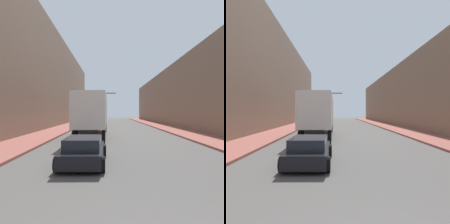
% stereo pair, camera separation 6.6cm
% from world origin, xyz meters
% --- Properties ---
extents(sidewalk_right, '(3.36, 80.00, 0.15)m').
position_xyz_m(sidewalk_right, '(7.33, 30.00, 0.07)').
color(sidewalk_right, '#9E564C').
rests_on(sidewalk_right, ground).
extents(sidewalk_left, '(3.36, 80.00, 0.15)m').
position_xyz_m(sidewalk_left, '(-7.33, 30.00, 0.07)').
color(sidewalk_left, '#9E564C').
rests_on(sidewalk_left, ground).
extents(building_right, '(6.00, 80.00, 9.96)m').
position_xyz_m(building_right, '(12.01, 30.00, 4.98)').
color(building_right, '#846B56').
rests_on(building_right, ground).
extents(building_left, '(6.00, 80.00, 15.06)m').
position_xyz_m(building_left, '(-12.01, 30.00, 7.53)').
color(building_left, '#846B56').
rests_on(building_left, ground).
extents(semi_truck, '(2.50, 12.65, 3.89)m').
position_xyz_m(semi_truck, '(-2.48, 19.33, 2.21)').
color(semi_truck, silver).
rests_on(semi_truck, ground).
extents(sedan_car, '(2.00, 4.25, 1.23)m').
position_xyz_m(sedan_car, '(-2.12, 7.91, 0.60)').
color(sedan_car, black).
rests_on(sedan_car, ground).
extents(traffic_signal_gantry, '(5.72, 0.35, 5.65)m').
position_xyz_m(traffic_signal_gantry, '(-4.11, 33.05, 3.92)').
color(traffic_signal_gantry, black).
rests_on(traffic_signal_gantry, ground).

